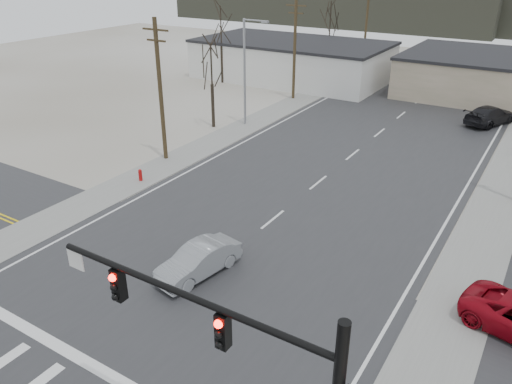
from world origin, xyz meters
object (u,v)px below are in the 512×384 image
Objects in this scene: fire_hydrant at (140,175)px; car_far_a at (490,115)px; sedan_crossing at (198,261)px; traffic_signal_mast at (262,378)px; car_far_b at (408,75)px.

car_far_a reaches higher than fire_hydrant.
fire_hydrant is 0.16× the size of car_far_a.
fire_hydrant is at bearing 78.17° from car_far_a.
sedan_crossing is at bearing -33.05° from fire_hydrant.
car_far_a reaches higher than sedan_crossing.
traffic_signal_mast reaches higher than sedan_crossing.
car_far_b is (-11.52, 52.21, -3.86)m from traffic_signal_mast.
car_far_b is at bearing 102.44° from traffic_signal_mast.
car_far_a is (-0.46, 39.64, -3.82)m from traffic_signal_mast.
car_far_a is 1.24× the size of car_far_b.
traffic_signal_mast is at bearing -93.20° from car_far_b.
sedan_crossing is (-8.17, 7.75, -3.90)m from traffic_signal_mast.
fire_hydrant is 0.19× the size of car_far_b.
car_far_a reaches higher than car_far_b.
car_far_b is at bearing 104.41° from sedan_crossing.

